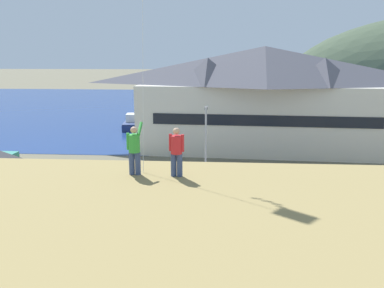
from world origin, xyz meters
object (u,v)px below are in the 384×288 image
at_px(harbor_lodge, 264,96).
at_px(parked_car_lone_by_shed, 175,214).
at_px(parked_car_front_row_end, 56,178).
at_px(parked_car_front_row_silver, 184,181).
at_px(parked_car_mid_row_center, 379,182).
at_px(parked_car_front_row_red, 94,215).
at_px(person_kite_flyer, 134,149).
at_px(person_companion, 177,150).
at_px(parked_car_corner_spot, 288,207).
at_px(parking_light_pole, 206,137).
at_px(storage_shed_waterside, 193,124).
at_px(moored_boat_outer_mooring, 179,126).
at_px(wharf_dock, 156,126).
at_px(parked_car_mid_row_near, 302,182).
at_px(moored_boat_wharfside, 133,123).

distance_m(harbor_lodge, parked_car_lone_by_shed, 23.50).
bearing_deg(parked_car_front_row_end, parked_car_front_row_silver, -0.04).
height_order(parked_car_mid_row_center, parked_car_front_row_red, same).
relative_size(person_kite_flyer, person_companion, 1.07).
distance_m(parked_car_corner_spot, parking_light_pole, 10.84).
bearing_deg(person_kite_flyer, parked_car_mid_row_center, 46.91).
relative_size(storage_shed_waterside, parked_car_front_row_silver, 1.20).
bearing_deg(moored_boat_outer_mooring, person_companion, -84.07).
relative_size(wharf_dock, person_kite_flyer, 7.36).
distance_m(parked_car_mid_row_near, parked_car_lone_by_shed, 11.00).
distance_m(parked_car_mid_row_center, parked_car_front_row_red, 20.70).
bearing_deg(person_companion, parked_car_mid_row_center, 50.17).
xyz_separation_m(parked_car_corner_spot, person_kite_flyer, (-7.28, -10.28, 5.95)).
height_order(wharf_dock, parked_car_front_row_end, parked_car_front_row_end).
height_order(harbor_lodge, person_kite_flyer, harbor_lodge).
xyz_separation_m(moored_boat_outer_mooring, parked_car_front_row_end, (-6.79, -25.97, 0.34)).
bearing_deg(parked_car_front_row_end, moored_boat_wharfside, 90.32).
distance_m(moored_boat_wharfside, parked_car_front_row_end, 28.06).
relative_size(parked_car_corner_spot, parked_car_front_row_silver, 0.97).
height_order(moored_boat_wharfside, parked_car_corner_spot, moored_boat_wharfside).
height_order(parking_light_pole, person_kite_flyer, person_kite_flyer).
bearing_deg(moored_boat_wharfside, harbor_lodge, -36.59).
xyz_separation_m(parked_car_mid_row_center, person_companion, (-13.33, -15.99, 5.93)).
bearing_deg(parked_car_front_row_red, parking_light_pole, 61.02).
distance_m(storage_shed_waterside, moored_boat_wharfside, 14.41).
bearing_deg(moored_boat_outer_mooring, parking_light_pole, -78.20).
xyz_separation_m(parked_car_front_row_end, parked_car_mid_row_center, (24.40, 0.69, 0.00)).
bearing_deg(person_companion, parked_car_lone_by_shed, 97.09).
height_order(parked_car_mid_row_center, parking_light_pole, parking_light_pole).
bearing_deg(parked_car_corner_spot, parked_car_front_row_red, -169.66).
height_order(storage_shed_waterside, parked_car_front_row_end, storage_shed_waterside).
bearing_deg(person_companion, moored_boat_wharfside, 104.52).
bearing_deg(parked_car_front_row_end, parked_car_front_row_red, -53.52).
relative_size(parking_light_pole, person_companion, 3.45).
distance_m(storage_shed_waterside, person_companion, 32.99).
bearing_deg(person_kite_flyer, parked_car_lone_by_shed, 87.05).
distance_m(parked_car_mid_row_center, parking_light_pole, 13.72).
xyz_separation_m(moored_boat_wharfside, parked_car_front_row_red, (5.35, -35.08, 0.34)).
bearing_deg(parked_car_front_row_red, harbor_lodge, 61.74).
distance_m(storage_shed_waterside, wharf_dock, 12.04).
relative_size(storage_shed_waterside, parked_car_lone_by_shed, 1.23).
bearing_deg(person_companion, harbor_lodge, 78.73).
bearing_deg(person_kite_flyer, wharf_dock, 98.27).
relative_size(parked_car_front_row_red, person_companion, 2.50).
relative_size(moored_boat_wharfside, moored_boat_outer_mooring, 1.08).
xyz_separation_m(wharf_dock, moored_boat_wharfside, (-3.50, 0.48, 0.37)).
bearing_deg(storage_shed_waterside, harbor_lodge, -15.23).
bearing_deg(parked_car_front_row_red, person_companion, -54.61).
height_order(parked_car_front_row_red, person_kite_flyer, person_kite_flyer).
height_order(moored_boat_wharfside, parked_car_front_row_red, moored_boat_wharfside).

